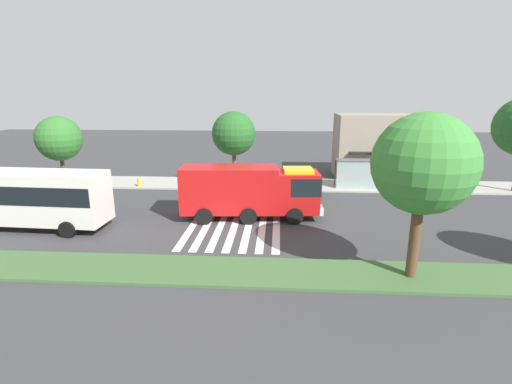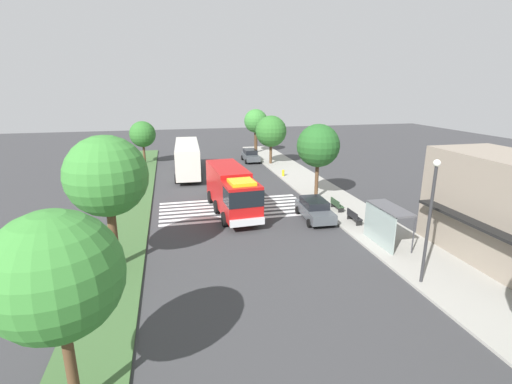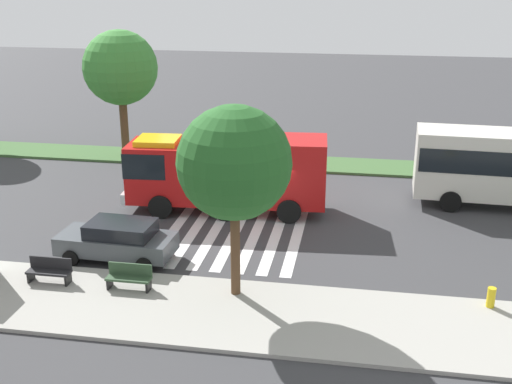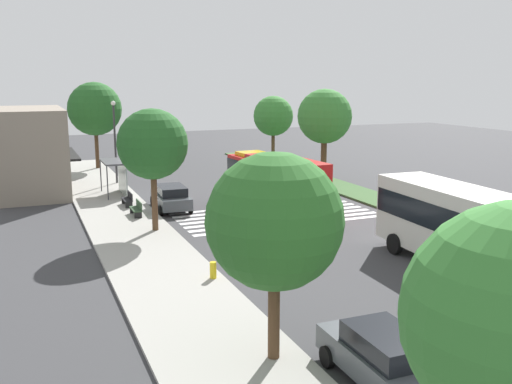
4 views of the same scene
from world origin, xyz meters
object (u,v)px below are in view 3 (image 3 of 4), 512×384
fire_truck (222,170)px  bench_near_shelter (50,270)px  parked_car_mid (118,240)px  median_tree_west (120,68)px  sidewalk_tree_center (234,163)px  fire_hydrant (491,297)px  bench_west_of_shelter (129,277)px

fire_truck → bench_near_shelter: 9.67m
parked_car_mid → median_tree_west: bearing=-67.9°
fire_truck → sidewalk_tree_center: (-2.28, 8.15, 2.86)m
fire_hydrant → median_tree_west: bearing=-40.0°
parked_car_mid → median_tree_west: median_tree_west is taller
parked_car_mid → bench_west_of_shelter: parked_car_mid is taller
bench_west_of_shelter → fire_hydrant: (-12.38, -0.79, -0.10)m
fire_truck → fire_hydrant: fire_truck is taller
fire_truck → bench_near_shelter: bearing=57.8°
fire_truck → bench_near_shelter: (4.52, 8.43, -1.43)m
sidewalk_tree_center → median_tree_west: (10.11, -16.18, 0.48)m
bench_near_shelter → sidewalk_tree_center: sidewalk_tree_center is taller
parked_car_mid → bench_west_of_shelter: bearing=121.7°
bench_west_of_shelter → median_tree_west: bearing=-69.0°
bench_near_shelter → fire_truck: bearing=-118.2°
fire_truck → median_tree_west: size_ratio=1.28×
parked_car_mid → bench_west_of_shelter: size_ratio=2.89×
parked_car_mid → median_tree_west: 15.51m
fire_hydrant → bench_near_shelter: bearing=2.9°
bench_west_of_shelter → median_tree_west: median_tree_west is taller
bench_near_shelter → bench_west_of_shelter: bearing=180.0°
bench_west_of_shelter → median_tree_west: size_ratio=0.22×
fire_truck → fire_hydrant: bearing=140.9°
fire_truck → fire_hydrant: (-10.88, 7.65, -1.53)m
median_tree_west → fire_hydrant: bearing=140.0°
bench_near_shelter → bench_west_of_shelter: size_ratio=1.00×
fire_truck → parked_car_mid: bearing=60.1°
sidewalk_tree_center → fire_truck: bearing=-74.4°
bench_near_shelter → median_tree_west: bearing=-78.6°
fire_hydrant → sidewalk_tree_center: bearing=3.3°
parked_car_mid → bench_west_of_shelter: (-1.38, 2.48, -0.24)m
parked_car_mid → sidewalk_tree_center: sidewalk_tree_center is taller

